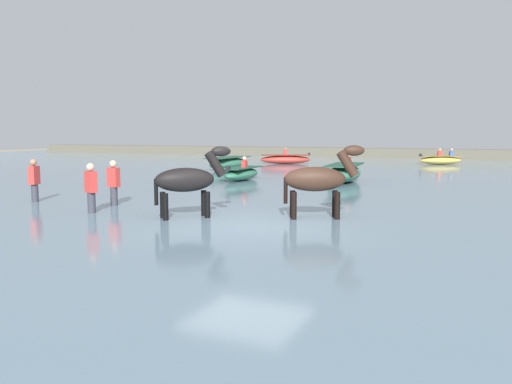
{
  "coord_description": "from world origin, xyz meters",
  "views": [
    {
      "loc": [
        4.82,
        -10.16,
        2.37
      ],
      "look_at": [
        -0.71,
        2.02,
        0.85
      ],
      "focal_mm": 36.14,
      "sensor_mm": 36.0,
      "label": 1
    }
  ],
  "objects_px": {
    "horse_trailing_dark_bay": "(318,181)",
    "boat_mid_outer": "(344,173)",
    "boat_mid_channel": "(242,174)",
    "person_onlooker_left": "(35,185)",
    "person_wading_mid": "(114,187)",
    "boat_near_port": "(286,159)",
    "horse_lead_black": "(188,182)",
    "boat_far_offshore": "(228,163)",
    "boat_distant_west": "(440,160)",
    "person_spectator_far": "(91,193)"
  },
  "relations": [
    {
      "from": "horse_lead_black",
      "to": "person_spectator_far",
      "type": "xyz_separation_m",
      "value": [
        -2.66,
        -0.38,
        -0.36
      ]
    },
    {
      "from": "boat_far_offshore",
      "to": "boat_mid_channel",
      "type": "height_order",
      "value": "boat_mid_channel"
    },
    {
      "from": "boat_mid_outer",
      "to": "person_wading_mid",
      "type": "bearing_deg",
      "value": -112.62
    },
    {
      "from": "boat_mid_outer",
      "to": "person_spectator_far",
      "type": "relative_size",
      "value": 2.32
    },
    {
      "from": "boat_far_offshore",
      "to": "person_spectator_far",
      "type": "height_order",
      "value": "person_spectator_far"
    },
    {
      "from": "horse_lead_black",
      "to": "horse_trailing_dark_bay",
      "type": "distance_m",
      "value": 3.12
    },
    {
      "from": "boat_near_port",
      "to": "person_spectator_far",
      "type": "distance_m",
      "value": 22.38
    },
    {
      "from": "horse_lead_black",
      "to": "boat_near_port",
      "type": "relative_size",
      "value": 0.6
    },
    {
      "from": "boat_near_port",
      "to": "boat_mid_channel",
      "type": "xyz_separation_m",
      "value": [
        2.65,
        -12.16,
        -0.02
      ]
    },
    {
      "from": "boat_distant_west",
      "to": "boat_far_offshore",
      "type": "xyz_separation_m",
      "value": [
        -10.56,
        -10.03,
        0.05
      ]
    },
    {
      "from": "horse_lead_black",
      "to": "horse_trailing_dark_bay",
      "type": "bearing_deg",
      "value": 23.4
    },
    {
      "from": "horse_lead_black",
      "to": "boat_far_offshore",
      "type": "relative_size",
      "value": 0.54
    },
    {
      "from": "boat_far_offshore",
      "to": "person_onlooker_left",
      "type": "distance_m",
      "value": 14.89
    },
    {
      "from": "boat_mid_outer",
      "to": "boat_near_port",
      "type": "bearing_deg",
      "value": 122.15
    },
    {
      "from": "boat_distant_west",
      "to": "boat_near_port",
      "type": "height_order",
      "value": "boat_near_port"
    },
    {
      "from": "horse_trailing_dark_bay",
      "to": "person_wading_mid",
      "type": "relative_size",
      "value": 1.29
    },
    {
      "from": "boat_near_port",
      "to": "person_onlooker_left",
      "type": "xyz_separation_m",
      "value": [
        0.21,
        -21.16,
        0.21
      ]
    },
    {
      "from": "person_onlooker_left",
      "to": "horse_trailing_dark_bay",
      "type": "bearing_deg",
      "value": 4.26
    },
    {
      "from": "horse_trailing_dark_bay",
      "to": "boat_near_port",
      "type": "height_order",
      "value": "horse_trailing_dark_bay"
    },
    {
      "from": "boat_mid_channel",
      "to": "person_onlooker_left",
      "type": "bearing_deg",
      "value": -105.16
    },
    {
      "from": "boat_mid_channel",
      "to": "person_onlooker_left",
      "type": "xyz_separation_m",
      "value": [
        -2.44,
        -9.01,
        0.23
      ]
    },
    {
      "from": "person_wading_mid",
      "to": "person_onlooker_left",
      "type": "height_order",
      "value": "same"
    },
    {
      "from": "horse_trailing_dark_bay",
      "to": "boat_distant_west",
      "type": "relative_size",
      "value": 0.72
    },
    {
      "from": "horse_trailing_dark_bay",
      "to": "person_spectator_far",
      "type": "xyz_separation_m",
      "value": [
        -5.52,
        -1.62,
        -0.37
      ]
    },
    {
      "from": "boat_far_offshore",
      "to": "person_onlooker_left",
      "type": "xyz_separation_m",
      "value": [
        1.25,
        -14.83,
        0.17
      ]
    },
    {
      "from": "horse_trailing_dark_bay",
      "to": "boat_mid_outer",
      "type": "distance_m",
      "value": 9.68
    },
    {
      "from": "horse_lead_black",
      "to": "person_onlooker_left",
      "type": "bearing_deg",
      "value": 174.0
    },
    {
      "from": "horse_trailing_dark_bay",
      "to": "person_wading_mid",
      "type": "xyz_separation_m",
      "value": [
        -5.92,
        -0.28,
        -0.37
      ]
    },
    {
      "from": "horse_trailing_dark_bay",
      "to": "boat_near_port",
      "type": "bearing_deg",
      "value": 113.17
    },
    {
      "from": "boat_near_port",
      "to": "boat_far_offshore",
      "type": "xyz_separation_m",
      "value": [
        -1.03,
        -6.33,
        0.04
      ]
    },
    {
      "from": "boat_far_offshore",
      "to": "person_onlooker_left",
      "type": "height_order",
      "value": "person_onlooker_left"
    },
    {
      "from": "horse_lead_black",
      "to": "boat_far_offshore",
      "type": "bearing_deg",
      "value": 114.26
    },
    {
      "from": "boat_mid_channel",
      "to": "person_onlooker_left",
      "type": "height_order",
      "value": "person_onlooker_left"
    },
    {
      "from": "person_wading_mid",
      "to": "boat_distant_west",
      "type": "bearing_deg",
      "value": 74.8
    },
    {
      "from": "person_spectator_far",
      "to": "person_onlooker_left",
      "type": "xyz_separation_m",
      "value": [
        -3.05,
        0.98,
        0.0
      ]
    },
    {
      "from": "horse_trailing_dark_bay",
      "to": "person_spectator_far",
      "type": "distance_m",
      "value": 5.77
    },
    {
      "from": "horse_lead_black",
      "to": "boat_distant_west",
      "type": "distance_m",
      "value": 25.72
    },
    {
      "from": "boat_far_offshore",
      "to": "person_wading_mid",
      "type": "height_order",
      "value": "person_wading_mid"
    },
    {
      "from": "boat_near_port",
      "to": "person_wading_mid",
      "type": "distance_m",
      "value": 21.0
    },
    {
      "from": "boat_distant_west",
      "to": "boat_near_port",
      "type": "xyz_separation_m",
      "value": [
        -9.53,
        -3.7,
        0.01
      ]
    },
    {
      "from": "horse_trailing_dark_bay",
      "to": "person_onlooker_left",
      "type": "bearing_deg",
      "value": -175.74
    },
    {
      "from": "boat_near_port",
      "to": "boat_mid_outer",
      "type": "bearing_deg",
      "value": -57.85
    },
    {
      "from": "horse_lead_black",
      "to": "person_spectator_far",
      "type": "bearing_deg",
      "value": -171.92
    },
    {
      "from": "person_wading_mid",
      "to": "person_onlooker_left",
      "type": "bearing_deg",
      "value": -172.26
    },
    {
      "from": "boat_distant_west",
      "to": "boat_far_offshore",
      "type": "bearing_deg",
      "value": -136.48
    },
    {
      "from": "person_wading_mid",
      "to": "boat_near_port",
      "type": "bearing_deg",
      "value": 97.85
    },
    {
      "from": "boat_near_port",
      "to": "boat_mid_channel",
      "type": "bearing_deg",
      "value": -77.68
    },
    {
      "from": "boat_distant_west",
      "to": "person_onlooker_left",
      "type": "xyz_separation_m",
      "value": [
        -9.31,
        -24.86,
        0.22
      ]
    },
    {
      "from": "horse_lead_black",
      "to": "horse_trailing_dark_bay",
      "type": "relative_size",
      "value": 0.98
    },
    {
      "from": "boat_mid_channel",
      "to": "person_spectator_far",
      "type": "height_order",
      "value": "person_spectator_far"
    }
  ]
}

